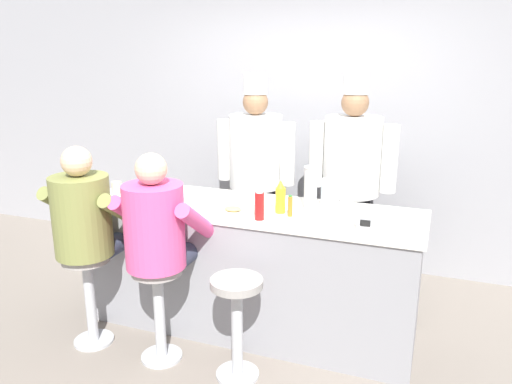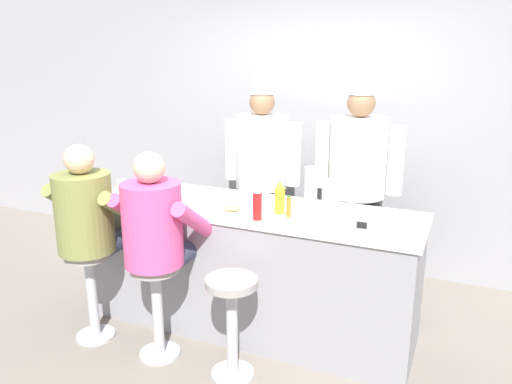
{
  "view_description": "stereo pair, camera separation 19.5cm",
  "coord_description": "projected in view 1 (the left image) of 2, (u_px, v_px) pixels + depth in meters",
  "views": [
    {
      "loc": [
        1.25,
        -2.83,
        2.02
      ],
      "look_at": [
        0.07,
        0.32,
        1.09
      ],
      "focal_mm": 35.0,
      "sensor_mm": 36.0,
      "label": 1
    },
    {
      "loc": [
        1.43,
        -2.76,
        2.02
      ],
      "look_at": [
        0.07,
        0.32,
        1.09
      ],
      "focal_mm": 35.0,
      "sensor_mm": 36.0,
      "label": 2
    }
  ],
  "objects": [
    {
      "name": "coffee_mug_tan",
      "position": [
        117.0,
        187.0,
        3.91
      ],
      "size": [
        0.12,
        0.08,
        0.09
      ],
      "color": "beige",
      "rests_on": "diner_counter"
    },
    {
      "name": "cook_in_whites_far",
      "position": [
        351.0,
        175.0,
        4.19
      ],
      "size": [
        0.74,
        0.47,
        1.89
      ],
      "color": "#232328",
      "rests_on": "ground_plane"
    },
    {
      "name": "diner_seated_pink",
      "position": [
        157.0,
        232.0,
        3.23
      ],
      "size": [
        0.59,
        0.58,
        1.43
      ],
      "color": "#B2B5BA",
      "rests_on": "ground_plane"
    },
    {
      "name": "coffee_mug_white",
      "position": [
        187.0,
        194.0,
        3.74
      ],
      "size": [
        0.14,
        0.09,
        0.08
      ],
      "color": "white",
      "rests_on": "diner_counter"
    },
    {
      "name": "diner_counter",
      "position": [
        249.0,
        268.0,
        3.71
      ],
      "size": [
        2.47,
        0.72,
        0.97
      ],
      "color": "gray",
      "rests_on": "ground_plane"
    },
    {
      "name": "mustard_bottle_yellow",
      "position": [
        280.0,
        198.0,
        3.41
      ],
      "size": [
        0.07,
        0.07,
        0.23
      ],
      "color": "yellow",
      "rests_on": "diner_counter"
    },
    {
      "name": "cereal_bowl",
      "position": [
        263.0,
        206.0,
        3.48
      ],
      "size": [
        0.14,
        0.14,
        0.06
      ],
      "color": "white",
      "rests_on": "diner_counter"
    },
    {
      "name": "hot_sauce_bottle_orange",
      "position": [
        290.0,
        206.0,
        3.34
      ],
      "size": [
        0.03,
        0.03,
        0.15
      ],
      "color": "orange",
      "rests_on": "diner_counter"
    },
    {
      "name": "diner_seated_olive",
      "position": [
        86.0,
        221.0,
        3.42
      ],
      "size": [
        0.6,
        0.59,
        1.44
      ],
      "color": "#B2B5BA",
      "rests_on": "ground_plane"
    },
    {
      "name": "cup_stack_steel",
      "position": [
        310.0,
        187.0,
        3.5
      ],
      "size": [
        0.1,
        0.1,
        0.3
      ],
      "color": "#B7BABF",
      "rests_on": "diner_counter"
    },
    {
      "name": "water_pitcher_clear",
      "position": [
        329.0,
        193.0,
        3.56
      ],
      "size": [
        0.13,
        0.12,
        0.2
      ],
      "color": "silver",
      "rests_on": "diner_counter"
    },
    {
      "name": "cook_in_whites_near",
      "position": [
        255.0,
        169.0,
        4.47
      ],
      "size": [
        0.73,
        0.47,
        1.86
      ],
      "color": "#232328",
      "rests_on": "ground_plane"
    },
    {
      "name": "ketchup_bottle_red",
      "position": [
        259.0,
        204.0,
        3.26
      ],
      "size": [
        0.06,
        0.06,
        0.23
      ],
      "color": "red",
      "rests_on": "diner_counter"
    },
    {
      "name": "empty_stool_round",
      "position": [
        237.0,
        312.0,
        3.13
      ],
      "size": [
        0.33,
        0.33,
        0.68
      ],
      "color": "#B2B5BA",
      "rests_on": "ground_plane"
    },
    {
      "name": "breakfast_plate",
      "position": [
        233.0,
        211.0,
        3.41
      ],
      "size": [
        0.26,
        0.26,
        0.05
      ],
      "color": "white",
      "rests_on": "diner_counter"
    },
    {
      "name": "ground_plane",
      "position": [
        231.0,
        350.0,
        3.52
      ],
      "size": [
        20.0,
        20.0,
        0.0
      ],
      "primitive_type": "plane",
      "color": "slate"
    },
    {
      "name": "wall_back",
      "position": [
        305.0,
        126.0,
        4.82
      ],
      "size": [
        10.0,
        0.06,
        2.7
      ],
      "color": "#99999E",
      "rests_on": "ground_plane"
    },
    {
      "name": "napkin_dispenser_chrome",
      "position": [
        366.0,
        222.0,
        3.08
      ],
      "size": [
        0.1,
        0.06,
        0.11
      ],
      "color": "silver",
      "rests_on": "diner_counter"
    }
  ]
}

